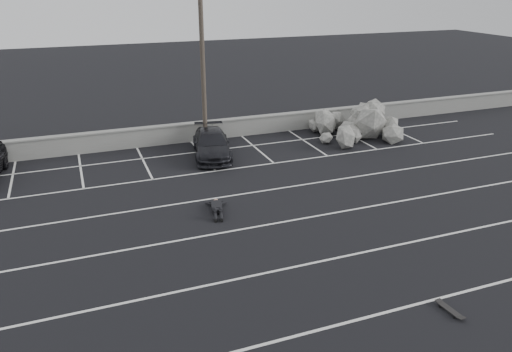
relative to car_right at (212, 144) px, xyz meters
name	(u,v)px	position (x,y,z in m)	size (l,w,h in m)	color
ground	(268,273)	(-1.44, -11.17, -0.64)	(120.00, 120.00, 0.00)	black
seawall	(172,134)	(-1.44, 2.83, -0.09)	(50.00, 0.45, 1.06)	gray
stall_lines	(223,215)	(-1.52, -6.76, -0.64)	(36.00, 20.05, 0.01)	silver
car_right	(212,144)	(0.00, 0.00, 0.00)	(1.80, 4.43, 1.28)	black
utility_pole	(203,59)	(0.23, 2.03, 3.96)	(1.21, 0.24, 9.09)	#4C4238
trash_bin	(357,121)	(9.45, 1.47, -0.10)	(0.84, 0.84, 1.06)	#252527
riprap_pile	(355,128)	(8.53, 0.16, -0.09)	(5.07, 4.58, 1.32)	gray
person	(217,204)	(-1.60, -6.18, -0.42)	(1.37, 2.41, 0.45)	black
skateboard	(450,310)	(2.51, -14.78, -0.57)	(0.27, 0.80, 0.10)	black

